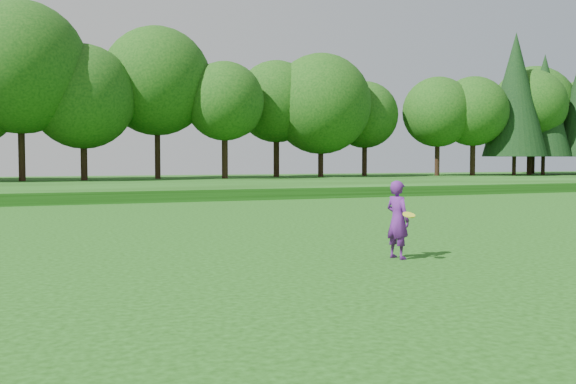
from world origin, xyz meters
name	(u,v)px	position (x,y,z in m)	size (l,w,h in m)	color
ground	(363,254)	(0.00, 0.00, 0.00)	(140.00, 140.00, 0.00)	#153D0B
berm	(137,185)	(0.00, 34.00, 0.30)	(130.00, 30.00, 0.60)	#153D0B
walking_path	(178,201)	(0.00, 20.00, 0.02)	(130.00, 1.60, 0.04)	gray
treeline	(128,82)	(0.00, 38.00, 8.10)	(104.00, 7.00, 15.00)	#0F3D0E
woman	(398,220)	(0.40, -0.84, 0.86)	(0.55, 0.97, 1.73)	#5A1B7A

